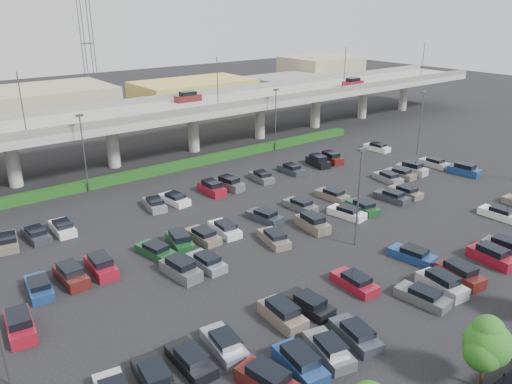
# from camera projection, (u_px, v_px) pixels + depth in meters

# --- Properties ---
(ground) EXTENTS (280.00, 280.00, 0.00)m
(ground) POSITION_uv_depth(u_px,v_px,m) (302.00, 220.00, 57.18)
(ground) COLOR black
(overpass) EXTENTS (150.00, 13.00, 15.80)m
(overpass) POSITION_uv_depth(u_px,v_px,m) (164.00, 114.00, 78.25)
(overpass) COLOR gray
(overpass) RESTS_ON ground
(hedge) EXTENTS (66.00, 1.60, 1.10)m
(hedge) POSITION_uv_depth(u_px,v_px,m) (190.00, 163.00, 75.46)
(hedge) COLOR #163B11
(hedge) RESTS_ON ground
(parked_cars) EXTENTS (63.06, 41.65, 1.67)m
(parked_cars) POSITION_uv_depth(u_px,v_px,m) (318.00, 233.00, 52.46)
(parked_cars) COLOR maroon
(parked_cars) RESTS_ON ground
(light_poles) EXTENTS (66.90, 48.38, 10.30)m
(light_poles) POSITION_uv_depth(u_px,v_px,m) (263.00, 171.00, 54.08)
(light_poles) COLOR #47474B
(light_poles) RESTS_ON ground
(distant_buildings) EXTENTS (138.00, 24.00, 9.00)m
(distant_buildings) POSITION_uv_depth(u_px,v_px,m) (152.00, 99.00, 108.62)
(distant_buildings) COLOR slate
(distant_buildings) RESTS_ON ground
(comm_tower) EXTENTS (2.40, 2.40, 30.00)m
(comm_tower) POSITION_uv_depth(u_px,v_px,m) (87.00, 40.00, 108.62)
(comm_tower) COLOR #47474B
(comm_tower) RESTS_ON ground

